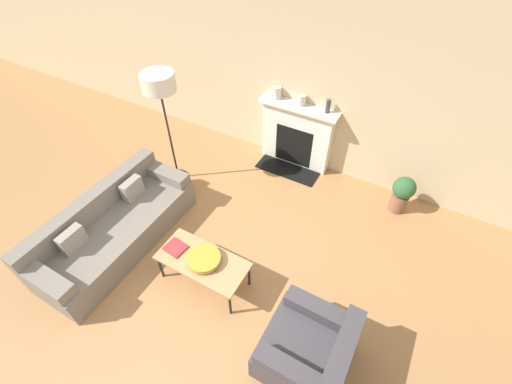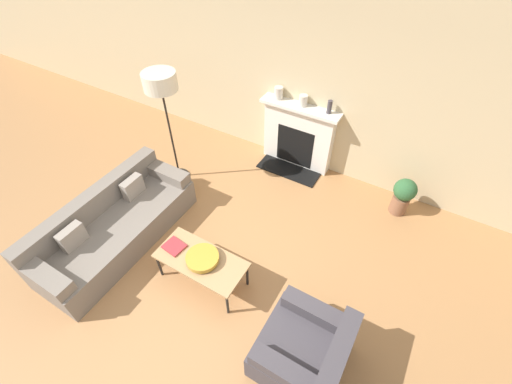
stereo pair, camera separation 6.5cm
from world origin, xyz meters
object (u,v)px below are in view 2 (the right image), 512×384
(coffee_table, at_px, (201,261))
(bowl, at_px, (202,258))
(floor_lamp, at_px, (161,89))
(mantel_vase_center_right, at_px, (330,107))
(book, at_px, (174,246))
(mantel_vase_center_left, at_px, (303,100))
(armchair_near, at_px, (305,351))
(potted_plant, at_px, (403,195))
(couch, at_px, (115,226))
(fireplace, at_px, (298,136))
(mantel_vase_left, at_px, (279,93))

(coffee_table, xyz_separation_m, bowl, (0.03, 0.00, 0.08))
(floor_lamp, height_order, mantel_vase_center_right, floor_lamp)
(book, height_order, mantel_vase_center_left, mantel_vase_center_left)
(armchair_near, distance_m, floor_lamp, 3.71)
(potted_plant, bearing_deg, bowl, -126.49)
(potted_plant, bearing_deg, armchair_near, -96.86)
(couch, distance_m, mantel_vase_center_left, 3.27)
(coffee_table, xyz_separation_m, potted_plant, (1.83, 2.43, -0.06))
(mantel_vase_center_left, relative_size, mantel_vase_center_right, 0.85)
(fireplace, distance_m, bowl, 2.70)
(bowl, bearing_deg, floor_lamp, 138.66)
(floor_lamp, distance_m, mantel_vase_left, 1.79)
(mantel_vase_left, relative_size, mantel_vase_center_right, 0.95)
(armchair_near, xyz_separation_m, mantel_vase_center_left, (-1.49, 2.99, 0.93))
(bowl, distance_m, mantel_vase_center_left, 2.81)
(fireplace, height_order, floor_lamp, floor_lamp)
(floor_lamp, bearing_deg, mantel_vase_center_left, 40.62)
(floor_lamp, bearing_deg, armchair_near, -28.58)
(mantel_vase_center_left, bearing_deg, coffee_table, -90.17)
(fireplace, distance_m, mantel_vase_center_left, 0.66)
(fireplace, bearing_deg, potted_plant, -8.42)
(armchair_near, bearing_deg, mantel_vase_center_right, -160.30)
(fireplace, relative_size, potted_plant, 2.12)
(mantel_vase_center_left, bearing_deg, floor_lamp, -139.38)
(couch, xyz_separation_m, mantel_vase_center_right, (1.85, 2.79, 0.94))
(armchair_near, distance_m, mantel_vase_left, 3.67)
(bowl, bearing_deg, mantel_vase_left, 99.31)
(book, distance_m, mantel_vase_center_left, 2.86)
(armchair_near, relative_size, book, 3.20)
(armchair_near, relative_size, mantel_vase_left, 4.44)
(couch, xyz_separation_m, bowl, (1.44, 0.08, 0.21))
(mantel_vase_center_right, relative_size, potted_plant, 0.34)
(fireplace, xyz_separation_m, couch, (-1.40, -2.78, -0.26))
(fireplace, bearing_deg, armchair_near, -63.00)
(bowl, distance_m, mantel_vase_left, 2.85)
(book, height_order, mantel_vase_left, mantel_vase_left)
(couch, distance_m, mantel_vase_center_right, 3.48)
(armchair_near, distance_m, coffee_table, 1.53)
(book, xyz_separation_m, potted_plant, (2.22, 2.45, -0.11))
(book, distance_m, potted_plant, 3.30)
(bowl, distance_m, floor_lamp, 2.37)
(coffee_table, bearing_deg, floor_lamp, 138.05)
(couch, xyz_separation_m, book, (1.02, 0.06, 0.17))
(armchair_near, distance_m, book, 1.92)
(fireplace, relative_size, book, 4.79)
(coffee_table, height_order, book, book)
(mantel_vase_left, bearing_deg, couch, -109.69)
(couch, distance_m, coffee_table, 1.42)
(coffee_table, distance_m, bowl, 0.09)
(couch, xyz_separation_m, potted_plant, (3.24, 2.51, 0.06))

